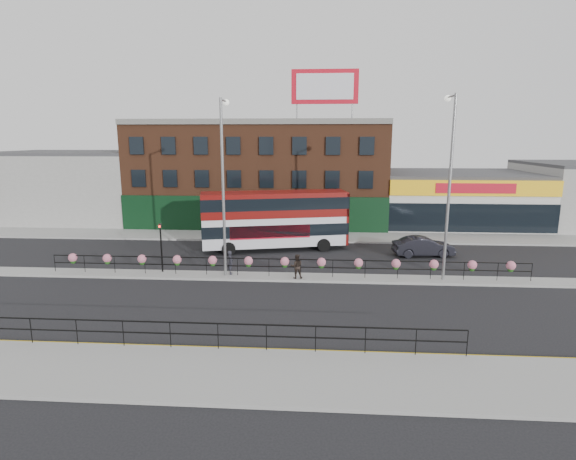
# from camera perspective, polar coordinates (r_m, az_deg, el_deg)

# --- Properties ---
(ground) EXTENTS (120.00, 120.00, 0.00)m
(ground) POSITION_cam_1_polar(r_m,az_deg,el_deg) (28.45, -0.41, -6.15)
(ground) COLOR black
(ground) RESTS_ON ground
(south_pavement) EXTENTS (60.00, 4.00, 0.15)m
(south_pavement) POSITION_cam_1_polar(r_m,az_deg,el_deg) (17.42, -3.49, -17.97)
(south_pavement) COLOR #959592
(south_pavement) RESTS_ON ground
(north_pavement) EXTENTS (60.00, 4.00, 0.15)m
(north_pavement) POSITION_cam_1_polar(r_m,az_deg,el_deg) (40.01, 0.87, -0.82)
(north_pavement) COLOR #959592
(north_pavement) RESTS_ON ground
(median) EXTENTS (60.00, 1.60, 0.15)m
(median) POSITION_cam_1_polar(r_m,az_deg,el_deg) (28.43, -0.41, -6.01)
(median) COLOR #959592
(median) RESTS_ON ground
(yellow_line_inner) EXTENTS (60.00, 0.10, 0.01)m
(yellow_line_inner) POSITION_cam_1_polar(r_m,az_deg,el_deg) (19.47, -2.60, -14.83)
(yellow_line_inner) COLOR gold
(yellow_line_inner) RESTS_ON ground
(yellow_line_outer) EXTENTS (60.00, 0.10, 0.01)m
(yellow_line_outer) POSITION_cam_1_polar(r_m,az_deg,el_deg) (19.31, -2.66, -15.07)
(yellow_line_outer) COLOR gold
(yellow_line_outer) RESTS_ON ground
(brick_building) EXTENTS (25.00, 12.21, 10.30)m
(brick_building) POSITION_cam_1_polar(r_m,az_deg,el_deg) (47.50, -3.47, 7.28)
(brick_building) COLOR brown
(brick_building) RESTS_ON ground
(supermarket) EXTENTS (15.00, 12.25, 5.30)m
(supermarket) POSITION_cam_1_polar(r_m,az_deg,el_deg) (49.33, 20.33, 3.85)
(supermarket) COLOR silver
(supermarket) RESTS_ON ground
(warehouse_west) EXTENTS (15.50, 12.00, 7.30)m
(warehouse_west) POSITION_cam_1_polar(r_m,az_deg,el_deg) (54.10, -25.33, 5.15)
(warehouse_west) COLOR #969692
(warehouse_west) RESTS_ON ground
(billboard) EXTENTS (6.00, 0.29, 4.40)m
(billboard) POSITION_cam_1_polar(r_m,az_deg,el_deg) (42.26, 4.70, 17.67)
(billboard) COLOR red
(billboard) RESTS_ON brick_building
(median_railing) EXTENTS (30.04, 0.56, 1.23)m
(median_railing) POSITION_cam_1_polar(r_m,az_deg,el_deg) (28.15, -0.41, -4.12)
(median_railing) COLOR black
(median_railing) RESTS_ON median
(south_railing) EXTENTS (20.04, 0.05, 1.12)m
(south_railing) POSITION_cam_1_polar(r_m,az_deg,el_deg) (19.02, -8.91, -12.45)
(south_railing) COLOR black
(south_railing) RESTS_ON south_pavement
(double_decker_bus) EXTENTS (11.64, 5.22, 4.59)m
(double_decker_bus) POSITION_cam_1_polar(r_m,az_deg,el_deg) (35.14, -1.64, 1.99)
(double_decker_bus) COLOR silver
(double_decker_bus) RESTS_ON ground
(car) EXTENTS (2.54, 4.79, 1.47)m
(car) POSITION_cam_1_polar(r_m,az_deg,el_deg) (35.03, 16.81, -2.02)
(car) COLOR black
(car) RESTS_ON ground
(pedestrian_a) EXTENTS (0.72, 0.62, 1.52)m
(pedestrian_a) POSITION_cam_1_polar(r_m,az_deg,el_deg) (28.85, -7.32, -4.11)
(pedestrian_a) COLOR #212129
(pedestrian_a) RESTS_ON median
(pedestrian_b) EXTENTS (0.86, 0.73, 1.52)m
(pedestrian_b) POSITION_cam_1_polar(r_m,az_deg,el_deg) (27.78, 1.10, -4.63)
(pedestrian_b) COLOR black
(pedestrian_b) RESTS_ON median
(lamp_column_west) EXTENTS (0.39, 1.91, 10.89)m
(lamp_column_west) POSITION_cam_1_polar(r_m,az_deg,el_deg) (27.94, -8.17, 7.24)
(lamp_column_west) COLOR gray
(lamp_column_west) RESTS_ON median
(lamp_column_east) EXTENTS (0.40, 1.94, 11.07)m
(lamp_column_east) POSITION_cam_1_polar(r_m,az_deg,el_deg) (28.42, 19.77, 6.96)
(lamp_column_east) COLOR gray
(lamp_column_east) RESTS_ON median
(traffic_light_median) EXTENTS (0.15, 0.28, 3.65)m
(traffic_light_median) POSITION_cam_1_polar(r_m,az_deg,el_deg) (29.84, -15.86, -0.85)
(traffic_light_median) COLOR black
(traffic_light_median) RESTS_ON median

